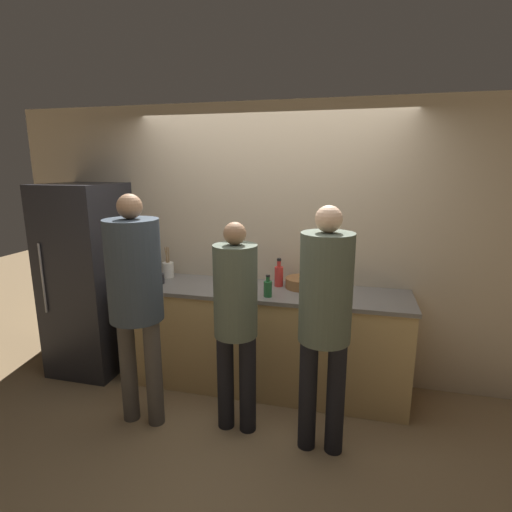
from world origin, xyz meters
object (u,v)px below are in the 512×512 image
(person_center, at_px, (236,313))
(person_right, at_px, (325,310))
(refrigerator, at_px, (89,279))
(utensil_crock, at_px, (168,269))
(cup_yellow, at_px, (146,282))
(fruit_bowl, at_px, (302,283))
(cup_black, at_px, (160,279))
(bottle_green, at_px, (268,288))
(person_left, at_px, (135,287))
(bottle_red, at_px, (279,275))

(person_center, relative_size, person_right, 0.92)
(refrigerator, relative_size, utensil_crock, 6.12)
(cup_yellow, bearing_deg, fruit_bowl, 12.78)
(cup_yellow, relative_size, cup_black, 1.00)
(fruit_bowl, xyz_separation_m, cup_black, (-1.31, -0.19, -0.00))
(person_center, bearing_deg, cup_yellow, 154.92)
(person_right, relative_size, cup_black, 19.52)
(bottle_green, bearing_deg, cup_yellow, 179.86)
(person_center, height_order, fruit_bowl, person_center)
(person_right, height_order, utensil_crock, person_right)
(fruit_bowl, xyz_separation_m, utensil_crock, (-1.33, 0.02, 0.03))
(cup_yellow, bearing_deg, utensil_crock, 80.06)
(refrigerator, height_order, cup_black, refrigerator)
(person_right, distance_m, fruit_bowl, 0.91)
(fruit_bowl, bearing_deg, bottle_green, -127.96)
(person_center, height_order, person_right, person_right)
(refrigerator, xyz_separation_m, person_right, (2.38, -0.69, 0.14))
(person_left, relative_size, bottle_green, 9.69)
(person_center, height_order, cup_black, person_center)
(person_left, height_order, bottle_red, person_left)
(utensil_crock, bearing_deg, bottle_green, -17.39)
(fruit_bowl, relative_size, cup_yellow, 3.27)
(cup_yellow, distance_m, cup_black, 0.15)
(person_left, xyz_separation_m, person_center, (0.76, 0.10, -0.17))
(person_right, height_order, fruit_bowl, person_right)
(person_center, distance_m, cup_yellow, 1.11)
(refrigerator, xyz_separation_m, person_center, (1.72, -0.62, 0.03))
(refrigerator, distance_m, bottle_red, 1.90)
(refrigerator, bearing_deg, bottle_green, -4.56)
(person_center, bearing_deg, refrigerator, 160.30)
(refrigerator, height_order, bottle_red, refrigerator)
(fruit_bowl, relative_size, bottle_green, 1.59)
(person_center, bearing_deg, fruit_bowl, 63.66)
(person_left, bearing_deg, person_center, 7.41)
(cup_yellow, height_order, cup_black, same)
(utensil_crock, bearing_deg, person_center, -40.50)
(bottle_red, relative_size, cup_black, 2.83)
(bottle_red, distance_m, cup_black, 1.12)
(utensil_crock, bearing_deg, person_left, -78.61)
(person_left, relative_size, person_right, 1.03)
(person_center, relative_size, bottle_green, 8.68)
(utensil_crock, height_order, bottle_green, utensil_crock)
(refrigerator, bearing_deg, cup_yellow, -11.50)
(person_left, distance_m, cup_black, 0.72)
(person_center, height_order, cup_yellow, person_center)
(fruit_bowl, bearing_deg, refrigerator, -175.37)
(refrigerator, xyz_separation_m, person_left, (0.96, -0.71, 0.20))
(bottle_red, bearing_deg, bottle_green, -95.76)
(person_left, height_order, utensil_crock, person_left)
(refrigerator, relative_size, person_left, 1.02)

